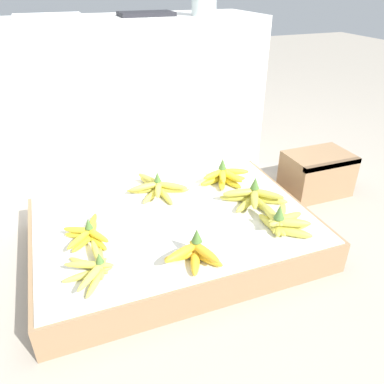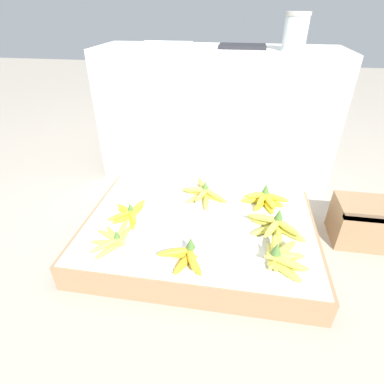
# 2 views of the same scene
# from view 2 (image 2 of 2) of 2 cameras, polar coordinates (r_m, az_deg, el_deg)

# --- Properties ---
(ground_plane) EXTENTS (10.00, 10.00, 0.00)m
(ground_plane) POSITION_cam_2_polar(r_m,az_deg,el_deg) (1.46, 1.30, -9.80)
(ground_plane) COLOR #A89E8E
(display_platform) EXTENTS (1.05, 0.73, 0.13)m
(display_platform) POSITION_cam_2_polar(r_m,az_deg,el_deg) (1.42, 1.33, -7.87)
(display_platform) COLOR #997551
(display_platform) RESTS_ON ground_plane
(back_vendor_table) EXTENTS (1.39, 0.43, 0.77)m
(back_vendor_table) POSITION_cam_2_polar(r_m,az_deg,el_deg) (1.93, 4.52, 14.38)
(back_vendor_table) COLOR white
(back_vendor_table) RESTS_ON ground_plane
(wooden_crate) EXTENTS (0.30, 0.21, 0.20)m
(wooden_crate) POSITION_cam_2_polar(r_m,az_deg,el_deg) (1.64, 30.45, -5.04)
(wooden_crate) COLOR #997551
(wooden_crate) RESTS_ON ground_plane
(banana_bunch_front_left) EXTENTS (0.16, 0.24, 0.08)m
(banana_bunch_front_left) POSITION_cam_2_polar(r_m,az_deg,el_deg) (1.30, -14.68, -8.70)
(banana_bunch_front_left) COLOR #DBCC4C
(banana_bunch_front_left) RESTS_ON display_platform
(banana_bunch_front_midleft) EXTENTS (0.19, 0.14, 0.11)m
(banana_bunch_front_midleft) POSITION_cam_2_polar(r_m,az_deg,el_deg) (1.17, -1.29, -12.19)
(banana_bunch_front_midleft) COLOR gold
(banana_bunch_front_midleft) RESTS_ON display_platform
(banana_bunch_front_midright) EXTENTS (0.17, 0.22, 0.11)m
(banana_bunch_front_midright) POSITION_cam_2_polar(r_m,az_deg,el_deg) (1.21, 16.65, -11.90)
(banana_bunch_front_midright) COLOR gold
(banana_bunch_front_midright) RESTS_ON display_platform
(banana_bunch_middle_left) EXTENTS (0.15, 0.21, 0.09)m
(banana_bunch_middle_left) POSITION_cam_2_polar(r_m,az_deg,el_deg) (1.42, -11.81, -4.03)
(banana_bunch_middle_left) COLOR yellow
(banana_bunch_middle_left) RESTS_ON display_platform
(banana_bunch_middle_midright) EXTENTS (0.26, 0.19, 0.11)m
(banana_bunch_middle_midright) POSITION_cam_2_polar(r_m,az_deg,el_deg) (1.35, 15.49, -6.29)
(banana_bunch_middle_midright) COLOR gold
(banana_bunch_middle_midright) RESTS_ON display_platform
(banana_bunch_back_midleft) EXTENTS (0.26, 0.28, 0.09)m
(banana_bunch_back_midleft) POSITION_cam_2_polar(r_m,az_deg,el_deg) (1.54, 2.22, -0.15)
(banana_bunch_back_midleft) COLOR #DBCC4C
(banana_bunch_back_midleft) RESTS_ON display_platform
(banana_bunch_back_midright) EXTENTS (0.24, 0.16, 0.11)m
(banana_bunch_back_midright) POSITION_cam_2_polar(r_m,az_deg,el_deg) (1.51, 13.70, -1.39)
(banana_bunch_back_midright) COLOR yellow
(banana_bunch_back_midright) RESTS_ON display_platform
(glass_jar) EXTENTS (0.12, 0.12, 0.17)m
(glass_jar) POSITION_cam_2_polar(r_m,az_deg,el_deg) (1.74, 19.12, 26.88)
(glass_jar) COLOR silver
(glass_jar) RESTS_ON back_vendor_table
(foam_tray_white) EXTENTS (0.29, 0.15, 0.02)m
(foam_tray_white) POSITION_cam_2_polar(r_m,az_deg,el_deg) (1.91, -5.00, 26.30)
(foam_tray_white) COLOR white
(foam_tray_white) RESTS_ON back_vendor_table
(foam_tray_dark) EXTENTS (0.25, 0.15, 0.02)m
(foam_tray_dark) POSITION_cam_2_polar(r_m,az_deg,el_deg) (1.82, 9.55, 25.70)
(foam_tray_dark) COLOR #232328
(foam_tray_dark) RESTS_ON back_vendor_table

